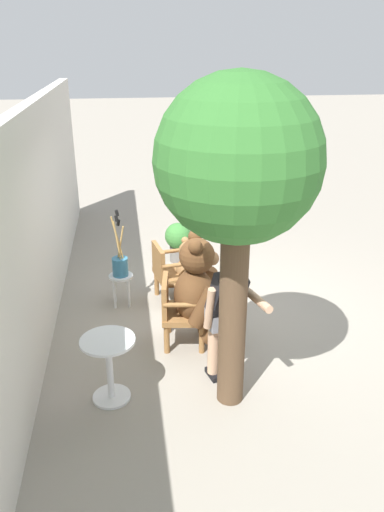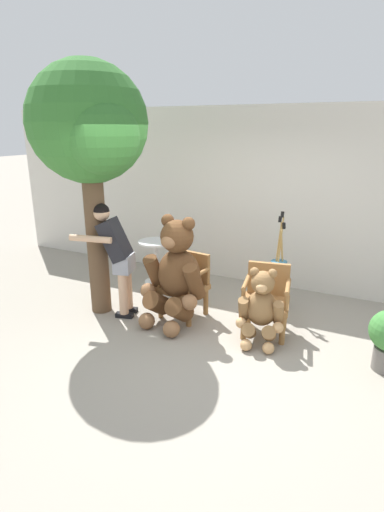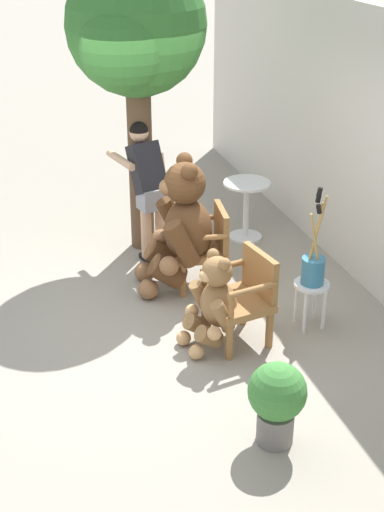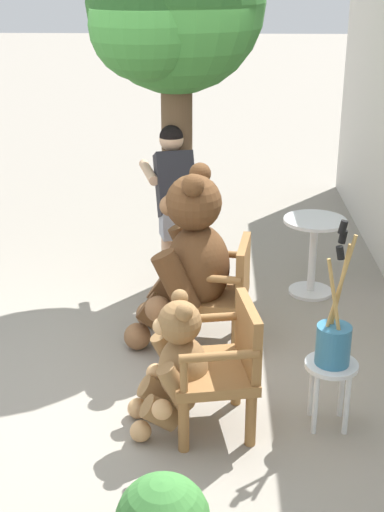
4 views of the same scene
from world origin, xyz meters
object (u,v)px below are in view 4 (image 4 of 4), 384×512
teddy_bear_small (176,365)px  teddy_bear_large (188,260)px  white_stool (330,377)px  patio_tree (171,13)px  person_visitor (176,201)px  wooden_chair_right (221,363)px  wooden_chair_left (221,290)px  brush_bucket (334,338)px  round_side_table (313,248)px

teddy_bear_small → teddy_bear_large: bearing=178.4°
teddy_bear_small → white_stool: size_ratio=2.02×
white_stool → patio_tree: patio_tree is taller
person_visitor → patio_tree: bearing=-170.7°
person_visitor → wooden_chair_right: bearing=11.5°
wooden_chair_left → brush_bucket: bearing=32.8°
wooden_chair_left → patio_tree: bearing=-157.8°
teddy_bear_large → white_stool: bearing=40.9°
wooden_chair_left → patio_tree: patio_tree is taller
teddy_bear_large → patio_tree: patio_tree is taller
round_side_table → teddy_bear_large: bearing=-49.0°
wooden_chair_left → person_visitor: 1.03m
person_visitor → patio_tree: patio_tree is taller
teddy_bear_large → brush_bucket: bearing=40.9°
person_visitor → brush_bucket: person_visitor is taller
brush_bucket → patio_tree: 3.03m
wooden_chair_left → white_stool: (1.08, 0.70, -0.11)m
wooden_chair_right → brush_bucket: bearing=92.7°
teddy_bear_small → round_side_table: (-2.10, 1.12, -0.01)m
person_visitor → round_side_table: person_visitor is taller
person_visitor → brush_bucket: 2.22m
teddy_bear_large → round_side_table: 1.47m
person_visitor → patio_tree: size_ratio=0.47×
teddy_bear_large → patio_tree: bearing=-170.3°
teddy_bear_small → brush_bucket: brush_bucket is taller
person_visitor → brush_bucket: (1.92, 1.10, -0.27)m
teddy_bear_small → brush_bucket: size_ratio=0.97×
person_visitor → brush_bucket: size_ratio=1.61×
wooden_chair_left → teddy_bear_small: size_ratio=0.93×
teddy_bear_small → brush_bucket: bearing=93.0°
wooden_chair_right → teddy_bear_large: teddy_bear_large is taller
wooden_chair_right → white_stool: size_ratio=1.87×
person_visitor → brush_bucket: bearing=29.8°
wooden_chair_left → wooden_chair_right: size_ratio=1.00×
round_side_table → wooden_chair_right: bearing=-21.8°
person_visitor → white_stool: (1.92, 1.10, -0.56)m
teddy_bear_large → patio_tree: 2.05m
teddy_bear_large → teddy_bear_small: (1.16, -0.03, -0.24)m
person_visitor → white_stool: size_ratio=3.35×
wooden_chair_right → round_side_table: wooden_chair_right is taller
wooden_chair_left → teddy_bear_small: teddy_bear_small is taller
brush_bucket → teddy_bear_small: bearing=-87.0°
wooden_chair_right → round_side_table: bearing=158.2°
wooden_chair_left → wooden_chair_right: same height
teddy_bear_small → brush_bucket: (-0.05, 0.99, 0.19)m
wooden_chair_left → round_side_table: wooden_chair_left is taller
teddy_bear_small → patio_tree: 2.98m
teddy_bear_small → patio_tree: size_ratio=0.28×
wooden_chair_right → person_visitor: (-1.95, -0.40, 0.45)m
teddy_bear_large → teddy_bear_small: 1.18m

